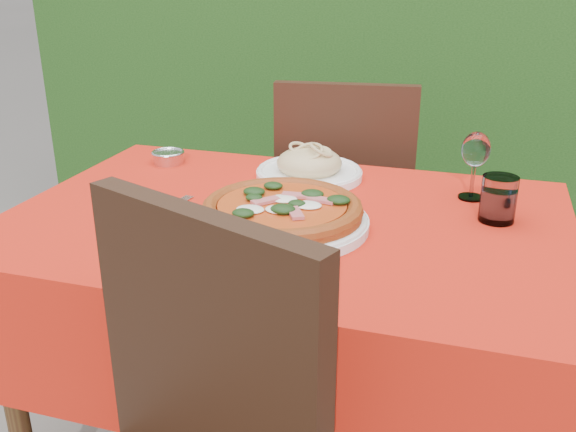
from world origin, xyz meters
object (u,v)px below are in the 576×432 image
(chair_far, at_px, (345,201))
(steel_ramekin, at_px, (168,158))
(wine_glass, at_px, (476,152))
(water_glass, at_px, (498,201))
(pasta_plate, at_px, (309,167))
(fork, at_px, (164,211))
(pizza_plate, at_px, (282,213))

(chair_far, distance_m, steel_ramekin, 0.62)
(wine_glass, bearing_deg, water_glass, -65.53)
(chair_far, xyz_separation_m, pasta_plate, (-0.02, -0.38, 0.23))
(fork, bearing_deg, chair_far, 77.45)
(pizza_plate, xyz_separation_m, fork, (-0.29, 0.01, -0.03))
(water_glass, bearing_deg, fork, -166.90)
(chair_far, xyz_separation_m, wine_glass, (0.40, -0.42, 0.32))
(pizza_plate, bearing_deg, wine_glass, 38.66)
(pasta_plate, relative_size, water_glass, 2.73)
(chair_far, height_order, water_glass, chair_far)
(wine_glass, bearing_deg, pizza_plate, -141.34)
(pizza_plate, bearing_deg, steel_ramekin, 142.21)
(wine_glass, xyz_separation_m, fork, (-0.67, -0.30, -0.11))
(chair_far, height_order, wine_glass, chair_far)
(water_glass, relative_size, fork, 0.54)
(water_glass, bearing_deg, pizza_plate, -158.40)
(pizza_plate, relative_size, wine_glass, 2.65)
(wine_glass, height_order, fork, wine_glass)
(chair_far, xyz_separation_m, pizza_plate, (0.01, -0.73, 0.24))
(water_glass, height_order, steel_ramekin, water_glass)
(chair_far, height_order, steel_ramekin, chair_far)
(pasta_plate, bearing_deg, pizza_plate, -84.28)
(pasta_plate, relative_size, wine_glass, 1.70)
(fork, bearing_deg, pasta_plate, 61.39)
(pizza_plate, bearing_deg, fork, 178.96)
(pizza_plate, bearing_deg, water_glass, 21.60)
(fork, xyz_separation_m, steel_ramekin, (-0.16, 0.35, 0.01))
(chair_far, bearing_deg, pasta_plate, 79.35)
(chair_far, height_order, fork, chair_far)
(chair_far, xyz_separation_m, fork, (-0.28, -0.72, 0.21))
(chair_far, height_order, pasta_plate, chair_far)
(chair_far, relative_size, steel_ramekin, 11.20)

